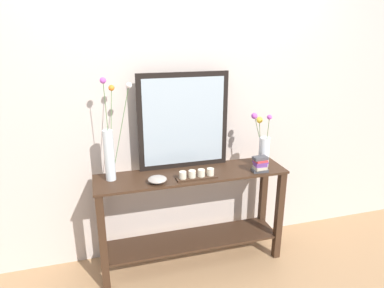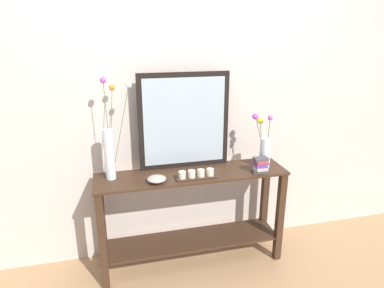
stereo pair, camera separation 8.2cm
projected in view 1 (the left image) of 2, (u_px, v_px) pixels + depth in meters
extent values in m
cube|color=#A87F56|center=(192.00, 261.00, 2.99)|extent=(7.00, 6.00, 0.02)
cube|color=beige|center=(182.00, 101.00, 2.84)|extent=(6.40, 0.08, 2.70)
cube|color=#382316|center=(192.00, 174.00, 2.73)|extent=(1.53, 0.37, 0.02)
cube|color=#382316|center=(192.00, 240.00, 2.92)|extent=(1.47, 0.33, 0.02)
cube|color=#382316|center=(103.00, 244.00, 2.53)|extent=(0.06, 0.06, 0.81)
cube|color=#382316|center=(279.00, 216.00, 2.91)|extent=(0.06, 0.06, 0.81)
cube|color=#382316|center=(102.00, 223.00, 2.80)|extent=(0.06, 0.06, 0.81)
cube|color=#382316|center=(263.00, 200.00, 3.18)|extent=(0.06, 0.06, 0.81)
cube|color=black|center=(184.00, 121.00, 2.74)|extent=(0.74, 0.03, 0.78)
cube|color=#9EADB7|center=(184.00, 122.00, 2.72)|extent=(0.66, 0.00, 0.70)
cylinder|color=silver|center=(109.00, 156.00, 2.54)|extent=(0.08, 0.08, 0.39)
cylinder|color=#4C753D|center=(108.00, 131.00, 2.47)|extent=(0.02, 0.01, 0.73)
sphere|color=#B24CB7|center=(103.00, 80.00, 2.36)|extent=(0.04, 0.04, 0.04)
cylinder|color=#4C753D|center=(120.00, 133.00, 2.49)|extent=(0.16, 0.08, 0.70)
sphere|color=silver|center=(129.00, 85.00, 2.37)|extent=(0.04, 0.04, 0.04)
cylinder|color=#4C753D|center=(111.00, 134.00, 2.54)|extent=(0.06, 0.10, 0.66)
sphere|color=orange|center=(111.00, 88.00, 2.49)|extent=(0.04, 0.04, 0.04)
cylinder|color=silver|center=(264.00, 152.00, 2.82)|extent=(0.09, 0.09, 0.25)
cylinder|color=#4C753D|center=(260.00, 142.00, 2.81)|extent=(0.04, 0.02, 0.38)
sphere|color=yellow|center=(259.00, 120.00, 2.75)|extent=(0.05, 0.05, 0.05)
cylinder|color=#4C753D|center=(267.00, 141.00, 2.76)|extent=(0.03, 0.08, 0.42)
sphere|color=#B24CB7|center=(269.00, 117.00, 2.66)|extent=(0.04, 0.04, 0.04)
cylinder|color=#4C753D|center=(260.00, 140.00, 2.81)|extent=(0.09, 0.08, 0.40)
sphere|color=#B24CB7|center=(254.00, 116.00, 2.77)|extent=(0.05, 0.05, 0.05)
cube|color=#382316|center=(197.00, 177.00, 2.63)|extent=(0.32, 0.09, 0.01)
cylinder|color=beige|center=(183.00, 175.00, 2.59)|extent=(0.06, 0.06, 0.05)
cylinder|color=beige|center=(192.00, 174.00, 2.61)|extent=(0.06, 0.06, 0.05)
cylinder|color=beige|center=(201.00, 173.00, 2.63)|extent=(0.06, 0.06, 0.05)
cylinder|color=beige|center=(210.00, 172.00, 2.65)|extent=(0.06, 0.06, 0.05)
cylinder|color=#9E9389|center=(157.00, 182.00, 2.55)|extent=(0.06, 0.06, 0.01)
ellipsoid|color=#9E9389|center=(157.00, 179.00, 2.54)|extent=(0.14, 0.14, 0.04)
cube|color=#424247|center=(260.00, 170.00, 2.75)|extent=(0.13, 0.08, 0.02)
cube|color=#B2A893|center=(260.00, 168.00, 2.74)|extent=(0.10, 0.08, 0.03)
cube|color=#663884|center=(260.00, 165.00, 2.73)|extent=(0.10, 0.07, 0.02)
cube|color=#663884|center=(261.00, 162.00, 2.72)|extent=(0.11, 0.08, 0.01)
cube|color=#C63338|center=(261.00, 161.00, 2.71)|extent=(0.10, 0.08, 0.02)
cube|color=#424247|center=(260.00, 158.00, 2.72)|extent=(0.12, 0.08, 0.02)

